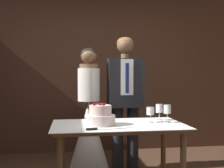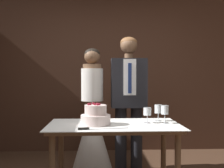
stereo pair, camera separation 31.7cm
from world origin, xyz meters
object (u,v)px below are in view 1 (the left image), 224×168
at_px(tiered_cake, 100,116).
at_px(groom, 125,95).
at_px(wine_glass_far, 167,110).
at_px(bride, 89,127).
at_px(cake_knife, 102,129).
at_px(wine_glass_middle, 150,112).
at_px(wine_glass_near, 159,109).
at_px(cake_table, 118,134).

distance_m(tiered_cake, groom, 0.98).
distance_m(wine_glass_far, bride, 1.16).
xyz_separation_m(cake_knife, wine_glass_middle, (0.53, 0.31, 0.10)).
height_order(wine_glass_near, wine_glass_far, wine_glass_far).
relative_size(wine_glass_near, bride, 0.11).
bearing_deg(wine_glass_far, cake_table, -178.00).
bearing_deg(wine_glass_middle, cake_table, -172.05).
bearing_deg(bride, wine_glass_middle, -54.48).
height_order(cake_table, tiered_cake, tiered_cake).
bearing_deg(cake_knife, wine_glass_middle, 20.67).
xyz_separation_m(cake_table, bride, (-0.24, 0.85, -0.08)).
relative_size(wine_glass_middle, bride, 0.10).
distance_m(cake_knife, wine_glass_far, 0.77).
bearing_deg(tiered_cake, cake_table, 9.10).
relative_size(cake_table, bride, 0.81).
height_order(cake_knife, wine_glass_middle, wine_glass_middle).
bearing_deg(wine_glass_near, cake_knife, -146.84).
distance_m(wine_glass_near, groom, 0.73).
relative_size(cake_table, groom, 0.74).
xyz_separation_m(cake_knife, groom, (0.43, 1.12, 0.23)).
relative_size(cake_table, tiered_cake, 4.49).
distance_m(cake_table, bride, 0.89).
height_order(tiered_cake, wine_glass_middle, tiered_cake).
distance_m(cake_table, wine_glass_far, 0.56).
bearing_deg(wine_glass_near, wine_glass_middle, -137.71).
xyz_separation_m(tiered_cake, cake_knife, (-0.01, -0.24, -0.08)).
relative_size(wine_glass_near, wine_glass_middle, 1.10).
bearing_deg(groom, bride, 179.95).
xyz_separation_m(wine_glass_middle, bride, (-0.57, 0.80, -0.29)).
relative_size(wine_glass_middle, groom, 0.09).
bearing_deg(bride, cake_knife, -87.88).
bearing_deg(wine_glass_middle, groom, 97.36).
distance_m(tiered_cake, bride, 0.92).
height_order(tiered_cake, wine_glass_near, tiered_cake).
bearing_deg(tiered_cake, cake_knife, -93.32).
bearing_deg(cake_knife, wine_glass_far, 12.18).
bearing_deg(cake_knife, groom, 59.23).
height_order(cake_table, wine_glass_near, wine_glass_near).
relative_size(wine_glass_near, groom, 0.10).
distance_m(cake_table, tiered_cake, 0.26).
distance_m(cake_table, wine_glass_near, 0.55).
distance_m(cake_knife, groom, 1.22).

